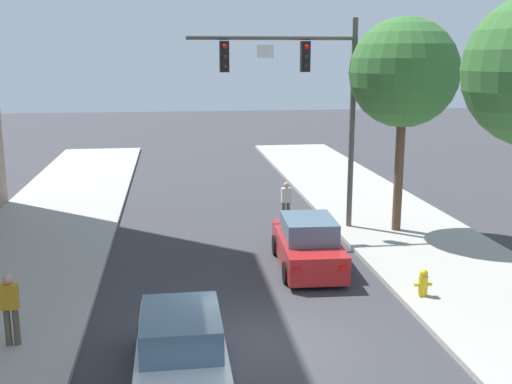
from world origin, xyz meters
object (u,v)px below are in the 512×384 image
object	(u,v)px
traffic_signal_mast	(308,86)
street_tree_second	(404,73)
car_following_white	(181,352)
pedestrian_crossing_road	(286,201)
pedestrian_sidewalk_left_walker	(10,306)
fire_hydrant	(423,283)
car_lead_red	(308,245)

from	to	relation	value
traffic_signal_mast	street_tree_second	world-z (taller)	street_tree_second
traffic_signal_mast	car_following_white	world-z (taller)	traffic_signal_mast
traffic_signal_mast	pedestrian_crossing_road	xyz separation A→B (m)	(-0.51, 1.16, -4.40)
pedestrian_sidewalk_left_walker	car_following_white	bearing A→B (deg)	-28.63
traffic_signal_mast	pedestrian_crossing_road	bearing A→B (deg)	113.69
traffic_signal_mast	fire_hydrant	size ratio (longest dim) A/B	10.42
car_lead_red	pedestrian_sidewalk_left_walker	size ratio (longest dim) A/B	2.63
pedestrian_sidewalk_left_walker	fire_hydrant	distance (m)	10.16
pedestrian_sidewalk_left_walker	traffic_signal_mast	bearing A→B (deg)	44.83
fire_hydrant	street_tree_second	world-z (taller)	street_tree_second
car_following_white	pedestrian_crossing_road	bearing A→B (deg)	69.76
street_tree_second	traffic_signal_mast	bearing A→B (deg)	167.50
traffic_signal_mast	car_following_white	size ratio (longest dim) A/B	1.77
pedestrian_sidewalk_left_walker	street_tree_second	xyz separation A→B (m)	(11.60, 7.60, 4.70)
traffic_signal_mast	car_lead_red	distance (m)	6.05
pedestrian_crossing_road	fire_hydrant	xyz separation A→B (m)	(2.18, -8.01, -0.41)
car_lead_red	pedestrian_sidewalk_left_walker	bearing A→B (deg)	-149.62
fire_hydrant	street_tree_second	xyz separation A→B (m)	(1.56, 6.14, 5.25)
traffic_signal_mast	pedestrian_sidewalk_left_walker	distance (m)	12.54
car_following_white	fire_hydrant	world-z (taller)	car_following_white
fire_hydrant	street_tree_second	size ratio (longest dim) A/B	0.10
fire_hydrant	car_following_white	bearing A→B (deg)	-151.67
traffic_signal_mast	fire_hydrant	distance (m)	8.53
pedestrian_sidewalk_left_walker	fire_hydrant	world-z (taller)	pedestrian_sidewalk_left_walker
car_lead_red	street_tree_second	size ratio (longest dim) A/B	0.57
traffic_signal_mast	fire_hydrant	xyz separation A→B (m)	(1.67, -6.85, -4.81)
pedestrian_sidewalk_left_walker	pedestrian_crossing_road	size ratio (longest dim) A/B	1.00
car_following_white	street_tree_second	distance (m)	13.44
street_tree_second	pedestrian_crossing_road	bearing A→B (deg)	153.41
traffic_signal_mast	fire_hydrant	world-z (taller)	traffic_signal_mast
car_following_white	pedestrian_sidewalk_left_walker	distance (m)	4.16
fire_hydrant	traffic_signal_mast	bearing A→B (deg)	103.69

